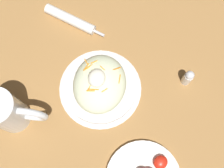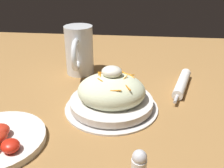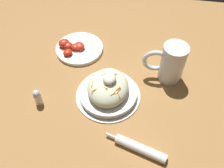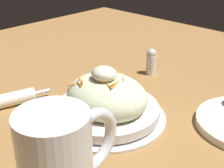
{
  "view_description": "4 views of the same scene",
  "coord_description": "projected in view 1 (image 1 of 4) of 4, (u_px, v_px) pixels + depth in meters",
  "views": [
    {
      "loc": [
        -0.24,
        -0.06,
        0.82
      ],
      "look_at": [
        -0.02,
        -0.01,
        0.06
      ],
      "focal_mm": 47.08,
      "sensor_mm": 36.0,
      "label": 1
    },
    {
      "loc": [
        0.04,
        -0.54,
        0.35
      ],
      "look_at": [
        -0.02,
        0.02,
        0.07
      ],
      "focal_mm": 41.16,
      "sensor_mm": 36.0,
      "label": 2
    },
    {
      "loc": [
        0.51,
        0.12,
        0.74
      ],
      "look_at": [
        -0.01,
        0.04,
        0.08
      ],
      "focal_mm": 39.91,
      "sensor_mm": 36.0,
      "label": 3
    },
    {
      "loc": [
        -0.41,
        0.42,
        0.34
      ],
      "look_at": [
        -0.02,
        -0.0,
        0.07
      ],
      "focal_mm": 51.46,
      "sensor_mm": 36.0,
      "label": 4
    }
  ],
  "objects": [
    {
      "name": "napkin_roll",
      "position": [
        71.0,
        19.0,
        0.9
      ],
      "size": [
        0.08,
        0.2,
        0.03
      ],
      "color": "white",
      "rests_on": "ground_plane"
    },
    {
      "name": "salad_plate",
      "position": [
        100.0,
        85.0,
        0.82
      ],
      "size": [
        0.24,
        0.24,
        0.11
      ],
      "color": "silver",
      "rests_on": "ground_plane"
    },
    {
      "name": "salt_shaker",
      "position": [
        188.0,
        78.0,
        0.83
      ],
      "size": [
        0.03,
        0.03,
        0.07
      ],
      "color": "white",
      "rests_on": "ground_plane"
    },
    {
      "name": "beer_mug",
      "position": [
        9.0,
        113.0,
        0.76
      ],
      "size": [
        0.09,
        0.16,
        0.16
      ],
      "color": "white",
      "rests_on": "ground_plane"
    },
    {
      "name": "ground_plane",
      "position": [
        109.0,
        83.0,
        0.86
      ],
      "size": [
        1.43,
        1.43,
        0.0
      ],
      "primitive_type": "plane",
      "color": "#9E703D"
    }
  ]
}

